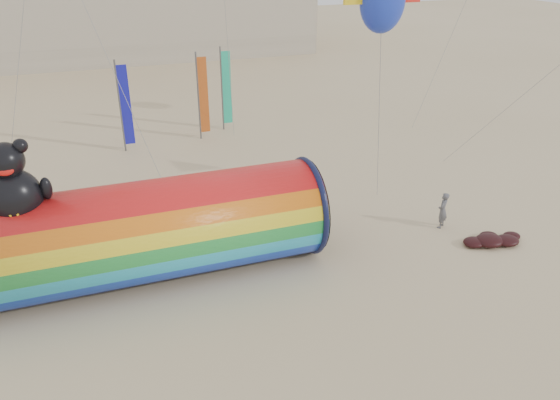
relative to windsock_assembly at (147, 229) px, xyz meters
name	(u,v)px	position (x,y,z in m)	size (l,w,h in m)	color
ground	(281,279)	(4.33, -1.86, -1.90)	(160.00, 160.00, 0.00)	#CCB58C
windsock_assembly	(147,229)	(0.00, 0.00, 0.00)	(12.41, 3.78, 5.72)	red
kite_handler	(443,210)	(12.04, -0.48, -1.11)	(0.57, 0.38, 1.57)	#53545A
fabric_bundle	(493,240)	(13.16, -2.39, -1.73)	(2.62, 1.35, 0.41)	#380A0B
festival_banners	(186,96)	(4.24, 14.33, 0.74)	(6.94, 1.99, 5.20)	#59595E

